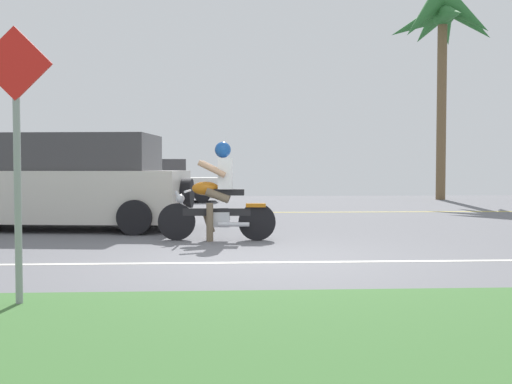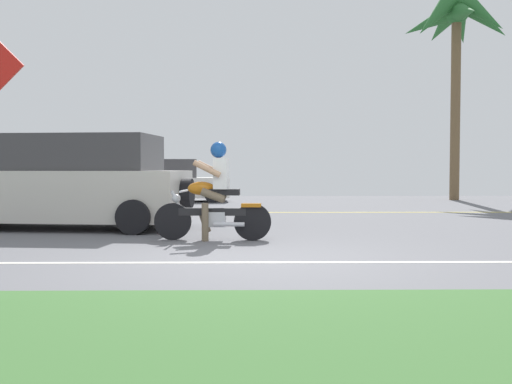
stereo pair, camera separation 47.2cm
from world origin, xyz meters
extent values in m
cube|color=slate|center=(0.00, 3.00, -0.02)|extent=(56.00, 30.00, 0.04)
cube|color=#3D6B33|center=(0.00, -4.10, 0.03)|extent=(56.00, 3.80, 0.06)
cube|color=silver|center=(0.00, -0.19, 0.00)|extent=(50.40, 0.12, 0.01)
cube|color=yellow|center=(0.00, 8.43, 0.00)|extent=(50.40, 0.12, 0.01)
cylinder|color=black|center=(-1.19, 2.26, 0.31)|extent=(0.63, 0.14, 0.62)
cylinder|color=black|center=(0.16, 2.16, 0.31)|extent=(0.63, 0.14, 0.62)
cylinder|color=#B7BAC1|center=(-1.08, 2.26, 0.57)|extent=(0.28, 0.07, 0.54)
cube|color=black|center=(-0.51, 2.21, 0.48)|extent=(1.14, 0.19, 0.12)
cube|color=#B7BAC1|center=(-0.46, 2.21, 0.35)|extent=(0.35, 0.23, 0.25)
ellipsoid|color=#B76614|center=(-0.70, 2.23, 0.87)|extent=(0.46, 0.25, 0.23)
cube|color=black|center=(-0.31, 2.20, 0.81)|extent=(0.51, 0.27, 0.10)
cube|color=#B76614|center=(0.14, 2.16, 0.59)|extent=(0.34, 0.19, 0.06)
cylinder|color=#B7BAC1|center=(-1.00, 2.25, 0.83)|extent=(0.09, 0.65, 0.04)
sphere|color=#B7BAC1|center=(-1.12, 2.26, 0.70)|extent=(0.15, 0.15, 0.15)
cylinder|color=#B7BAC1|center=(-0.23, 2.07, 0.28)|extent=(0.52, 0.11, 0.07)
cube|color=white|center=(-0.37, 2.20, 1.12)|extent=(0.25, 0.35, 0.52)
sphere|color=#194C9E|center=(-0.41, 2.20, 1.52)|extent=(0.27, 0.27, 0.27)
cylinder|color=brown|center=(-0.48, 2.31, 0.76)|extent=(0.43, 0.17, 0.26)
cylinder|color=brown|center=(-0.50, 2.11, 0.76)|extent=(0.43, 0.17, 0.26)
cylinder|color=brown|center=(-0.63, 2.08, 0.32)|extent=(0.12, 0.12, 0.63)
cylinder|color=brown|center=(-0.65, 2.35, 0.28)|extent=(0.22, 0.13, 0.35)
cylinder|color=tan|center=(-0.56, 2.42, 1.20)|extent=(0.48, 0.13, 0.29)
cylinder|color=tan|center=(-0.59, 2.01, 1.20)|extent=(0.48, 0.13, 0.29)
cube|color=beige|center=(-3.63, 4.28, 0.67)|extent=(5.04, 2.53, 0.98)
cube|color=#3B3A3D|center=(-3.53, 4.26, 1.52)|extent=(3.66, 2.10, 0.71)
cylinder|color=black|center=(-1.78, 5.08, 0.32)|extent=(0.66, 0.29, 0.64)
cylinder|color=black|center=(-5.25, 5.46, 0.32)|extent=(0.66, 0.29, 0.64)
cylinder|color=black|center=(-2.00, 3.09, 0.32)|extent=(0.66, 0.29, 0.64)
cylinder|color=black|center=(-1.12, 4.00, 0.72)|extent=(0.26, 0.59, 0.58)
cylinder|color=black|center=(-6.96, 13.20, 0.28)|extent=(0.57, 0.21, 0.56)
cylinder|color=black|center=(-7.05, 11.56, 0.28)|extent=(0.57, 0.21, 0.56)
cube|color=white|center=(-2.75, 13.76, 0.51)|extent=(4.37, 1.97, 0.71)
cube|color=#444346|center=(-3.00, 13.74, 1.19)|extent=(2.57, 1.60, 0.66)
cylinder|color=black|center=(-4.21, 12.82, 0.28)|extent=(0.57, 0.22, 0.56)
cylinder|color=black|center=(-1.16, 13.06, 0.28)|extent=(0.57, 0.22, 0.56)
cylinder|color=black|center=(-4.34, 14.47, 0.28)|extent=(0.57, 0.22, 0.56)
cylinder|color=black|center=(-1.28, 14.70, 0.28)|extent=(0.57, 0.22, 0.56)
cylinder|color=brown|center=(7.91, 14.71, 3.53)|extent=(0.36, 0.36, 7.06)
sphere|color=#28662D|center=(7.91, 14.71, 7.06)|extent=(0.93, 0.93, 0.93)
cone|color=#28662D|center=(8.89, 14.68, 6.82)|extent=(2.22, 0.85, 1.94)
cone|color=#28662D|center=(8.36, 15.57, 6.82)|extent=(1.73, 2.36, 1.83)
cone|color=#28662D|center=(7.73, 15.67, 6.82)|extent=(1.18, 2.41, 1.59)
cone|color=#28662D|center=(7.11, 15.27, 6.82)|extent=(2.33, 1.98, 1.41)
cone|color=#28662D|center=(7.02, 14.29, 6.82)|extent=(2.24, 1.60, 2.07)
cone|color=#28662D|center=(7.87, 13.73, 6.82)|extent=(0.88, 2.33, 1.26)
cone|color=#28662D|center=(8.55, 13.96, 6.82)|extent=(2.00, 2.15, 2.01)
cylinder|color=gray|center=(-2.14, -2.63, 0.92)|extent=(0.06, 0.06, 1.85)
cube|color=red|center=(-2.14, -2.65, 2.09)|extent=(0.62, 0.03, 0.62)
camera|label=1|loc=(-0.39, -7.79, 1.22)|focal=41.97mm
camera|label=2|loc=(0.08, -7.81, 1.22)|focal=41.97mm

